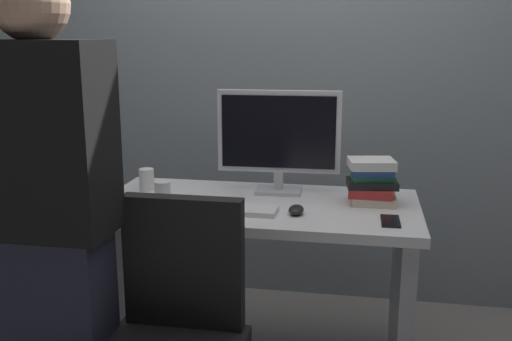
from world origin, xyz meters
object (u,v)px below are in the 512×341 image
monitor (279,136)px  book_stack (372,182)px  cell_phone (390,221)px  desk (258,256)px  person_at_desk (50,235)px  mouse (296,210)px  keyboard (224,209)px  cup_by_monitor (147,180)px  cup_near_keyboard (163,192)px

monitor → book_stack: size_ratio=2.47×
monitor → cell_phone: size_ratio=3.75×
monitor → cell_phone: 0.64m
monitor → desk: bearing=-109.4°
book_stack → cell_phone: book_stack is taller
book_stack → monitor: bearing=166.9°
person_at_desk → cell_phone: bearing=29.4°
mouse → cell_phone: mouse is taller
desk → keyboard: bearing=-128.6°
keyboard → monitor: bearing=61.9°
desk → keyboard: keyboard is taller
person_at_desk → mouse: size_ratio=16.39×
cup_by_monitor → person_at_desk: bearing=-89.1°
book_stack → mouse: bearing=-144.6°
keyboard → cell_phone: bearing=-1.4°
book_stack → cell_phone: bearing=-74.4°
cup_by_monitor → cell_phone: cup_by_monitor is taller
person_at_desk → cup_near_keyboard: size_ratio=17.92×
person_at_desk → keyboard: size_ratio=3.81×
keyboard → cup_by_monitor: bearing=150.0°
keyboard → book_stack: (0.58, 0.22, 0.08)m
cell_phone → desk: bearing=161.6°
cup_near_keyboard → monitor: bearing=28.3°
cup_near_keyboard → cup_by_monitor: bearing=127.5°
desk → book_stack: size_ratio=6.11×
keyboard → cup_near_keyboard: size_ratio=4.70×
mouse → cup_near_keyboard: bearing=174.2°
person_at_desk → monitor: 1.12m
monitor → mouse: size_ratio=5.41×
monitor → cup_by_monitor: bearing=-173.7°
person_at_desk → cup_by_monitor: bearing=90.9°
keyboard → cup_near_keyboard: bearing=166.7°
mouse → book_stack: 0.37m
cup_near_keyboard → cup_by_monitor: 0.23m
monitor → mouse: bearing=-69.3°
cup_near_keyboard → cup_by_monitor: (-0.14, 0.18, 0.00)m
cup_near_keyboard → desk: bearing=10.4°
cell_phone → cup_near_keyboard: bearing=173.2°
keyboard → cell_phone: size_ratio=2.99×
person_at_desk → mouse: (0.69, 0.64, -0.07)m
cup_near_keyboard → book_stack: bearing=9.9°
desk → cell_phone: bearing=-17.6°
desk → cell_phone: 0.61m
desk → person_at_desk: person_at_desk is taller
cup_near_keyboard → keyboard: bearing=-14.3°
cup_by_monitor → mouse: bearing=-18.6°
monitor → cup_near_keyboard: bearing=-151.7°
desk → cup_by_monitor: 0.61m
person_at_desk → cell_phone: person_at_desk is taller
desk → book_stack: (0.47, 0.08, 0.33)m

